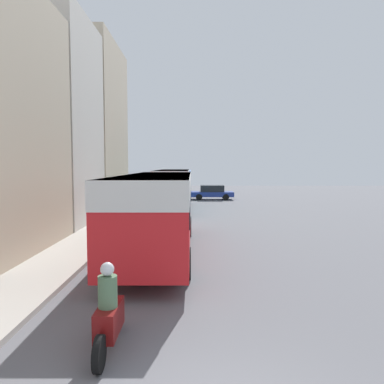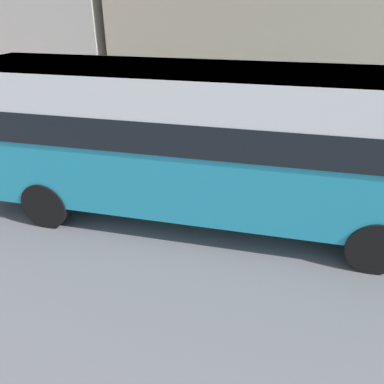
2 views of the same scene
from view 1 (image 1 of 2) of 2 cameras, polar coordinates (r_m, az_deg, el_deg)
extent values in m
cube|color=beige|center=(23.95, -22.98, 9.65)|extent=(6.67, 6.65, 11.97)
cube|color=#BCAD93|center=(31.64, -16.84, 9.37)|extent=(6.34, 9.05, 13.07)
cube|color=red|center=(15.06, -5.10, -2.42)|extent=(2.57, 11.27, 2.66)
cube|color=white|center=(14.98, -5.12, 1.13)|extent=(2.59, 11.33, 0.80)
cube|color=black|center=(15.02, -5.11, -1.16)|extent=(2.62, 10.82, 0.59)
cylinder|color=black|center=(18.82, -7.71, -5.22)|extent=(0.28, 1.00, 1.00)
cylinder|color=black|center=(18.64, -0.47, -5.27)|extent=(0.28, 1.00, 1.00)
cylinder|color=black|center=(12.07, -12.28, -10.57)|extent=(0.28, 1.00, 1.00)
cylinder|color=black|center=(11.81, -0.80, -10.82)|extent=(0.28, 1.00, 1.00)
cube|color=teal|center=(29.86, -2.83, 0.81)|extent=(2.50, 10.23, 2.65)
cube|color=white|center=(29.83, -2.84, 2.59)|extent=(2.52, 10.28, 0.79)
cube|color=black|center=(29.85, -2.83, 1.45)|extent=(2.55, 9.82, 0.58)
cylinder|color=black|center=(33.20, -4.53, -1.15)|extent=(0.28, 1.00, 1.00)
cylinder|color=black|center=(33.09, -0.56, -1.16)|extent=(0.28, 1.00, 1.00)
cylinder|color=black|center=(26.91, -5.61, -2.39)|extent=(0.28, 1.00, 1.00)
cylinder|color=black|center=(26.78, -0.71, -2.41)|extent=(0.28, 1.00, 1.00)
cube|color=silver|center=(43.44, -1.83, 1.69)|extent=(2.55, 11.39, 2.41)
cube|color=#2D569E|center=(43.41, -1.83, 2.81)|extent=(2.58, 11.45, 0.72)
cube|color=black|center=(43.43, -1.83, 2.09)|extent=(2.61, 10.94, 0.53)
cylinder|color=black|center=(47.08, -3.11, 0.41)|extent=(0.28, 1.00, 1.00)
cylinder|color=black|center=(47.01, -0.25, 0.41)|extent=(0.28, 1.00, 1.00)
cylinder|color=black|center=(40.05, -3.67, -0.25)|extent=(0.28, 1.00, 1.00)
cylinder|color=black|center=(39.96, -0.31, -0.25)|extent=(0.28, 1.00, 1.00)
cube|color=maroon|center=(7.73, -12.41, -18.39)|extent=(0.38, 1.10, 0.55)
cylinder|color=black|center=(8.56, -11.17, -18.08)|extent=(0.10, 0.64, 0.64)
cylinder|color=black|center=(7.14, -13.88, -22.84)|extent=(0.12, 0.64, 0.64)
cylinder|color=#4C6B4C|center=(7.44, -12.66, -14.58)|extent=(0.36, 0.36, 0.60)
sphere|color=silver|center=(7.31, -12.71, -11.39)|extent=(0.26, 0.26, 0.26)
cube|color=navy|center=(38.50, 3.15, -0.32)|extent=(4.37, 1.82, 0.50)
cube|color=black|center=(38.46, 3.16, 0.55)|extent=(2.40, 1.60, 0.67)
cylinder|color=black|center=(37.64, 1.16, -0.79)|extent=(0.64, 0.22, 0.64)
cylinder|color=black|center=(39.31, 1.11, -0.59)|extent=(0.64, 0.22, 0.64)
cylinder|color=black|center=(37.79, 5.27, -0.79)|extent=(0.64, 0.22, 0.64)
cylinder|color=black|center=(39.45, 5.05, -0.58)|extent=(0.64, 0.22, 0.64)
cylinder|color=#232838|center=(29.07, -9.12, -1.77)|extent=(0.34, 0.34, 0.88)
cylinder|color=maroon|center=(29.00, -9.14, -0.18)|extent=(0.42, 0.42, 0.73)
sphere|color=tan|center=(28.96, -9.15, 0.77)|extent=(0.24, 0.24, 0.24)
cylinder|color=#232838|center=(42.60, -7.08, 0.05)|extent=(0.30, 0.30, 0.79)
cylinder|color=#33477F|center=(42.55, -7.09, 1.03)|extent=(0.38, 0.38, 0.66)
sphere|color=tan|center=(42.53, -7.09, 1.62)|extent=(0.22, 0.22, 0.22)
camera|label=2|loc=(31.63, 10.16, 5.39)|focal=35.00mm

